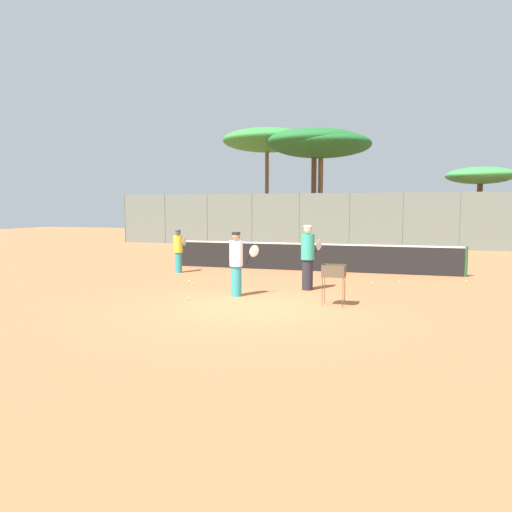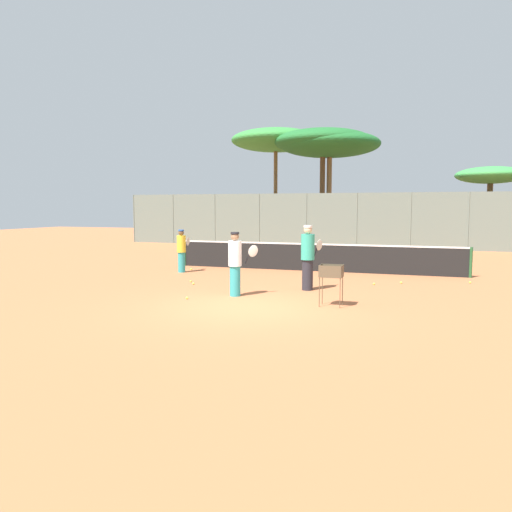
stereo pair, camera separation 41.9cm
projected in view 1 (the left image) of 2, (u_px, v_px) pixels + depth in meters
ground_plane at (251, 308)px, 12.16m from camera, size 80.00×80.00×0.00m
tennis_net at (311, 257)px, 19.17m from camera, size 11.17×0.10×1.07m
back_fence at (349, 220)px, 30.06m from camera, size 31.03×0.08×3.31m
tree_0 at (321, 145)px, 35.05m from camera, size 7.05×7.05×7.70m
tree_1 at (314, 143)px, 35.02m from camera, size 6.87×6.87×7.86m
tree_2 at (267, 141)px, 37.15m from camera, size 6.63×6.63×8.24m
tree_3 at (480, 177)px, 29.73m from camera, size 4.00×4.00×4.83m
player_white_outfit at (178, 250)px, 18.67m from camera, size 0.33×0.88×1.61m
player_red_cap at (236, 263)px, 13.69m from camera, size 0.74×0.70×1.77m
player_yellow_shirt at (308, 257)px, 14.73m from camera, size 0.53×0.90×1.92m
ball_cart at (334, 274)px, 12.37m from camera, size 0.56×0.41×1.03m
tennis_ball_0 at (188, 269)px, 19.44m from camera, size 0.07×0.07×0.07m
tennis_ball_1 at (466, 281)px, 16.27m from camera, size 0.07×0.07×0.07m
tennis_ball_2 at (372, 283)px, 15.87m from camera, size 0.07×0.07×0.07m
tennis_ball_3 at (189, 281)px, 16.28m from camera, size 0.07×0.07×0.07m
tennis_ball_4 at (399, 282)px, 16.15m from camera, size 0.07×0.07×0.07m
tennis_ball_5 at (189, 298)px, 13.26m from camera, size 0.07×0.07×0.07m
tennis_ball_6 at (192, 284)px, 15.77m from camera, size 0.07×0.07×0.07m
parked_car at (250, 233)px, 34.50m from camera, size 4.20×1.70×1.60m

